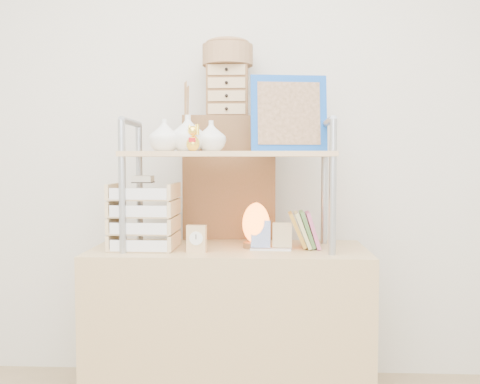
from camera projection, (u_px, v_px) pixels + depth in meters
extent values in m
cube|color=silver|center=(235.00, 129.00, 2.81)|extent=(3.40, 0.02, 2.60)
cube|color=tan|center=(229.00, 332.00, 2.36)|extent=(1.20, 0.50, 0.75)
cube|color=brown|center=(228.00, 250.00, 2.72)|extent=(0.47, 0.29, 1.35)
cylinder|color=#999FA7|center=(122.00, 187.00, 2.19)|extent=(0.03, 0.03, 0.55)
cylinder|color=#999FA7|center=(139.00, 184.00, 2.49)|extent=(0.03, 0.03, 0.55)
cylinder|color=#999FA7|center=(131.00, 122.00, 2.33)|extent=(0.03, 0.30, 0.03)
cylinder|color=#999FA7|center=(333.00, 187.00, 2.15)|extent=(0.03, 0.03, 0.55)
cylinder|color=#999FA7|center=(324.00, 184.00, 2.45)|extent=(0.03, 0.03, 0.55)
cylinder|color=#999FA7|center=(329.00, 122.00, 2.29)|extent=(0.03, 0.30, 0.03)
cube|color=tan|center=(229.00, 154.00, 2.32)|extent=(0.90, 0.34, 0.02)
imported|color=white|center=(164.00, 135.00, 2.30)|extent=(0.13, 0.13, 0.14)
imported|color=white|center=(188.00, 133.00, 2.32)|extent=(0.15, 0.15, 0.16)
imported|color=white|center=(211.00, 136.00, 2.33)|extent=(0.13, 0.13, 0.14)
cylinder|color=#274DAD|center=(185.00, 141.00, 2.44)|extent=(0.07, 0.07, 0.10)
cube|color=#124AAD|center=(289.00, 113.00, 2.39)|extent=(0.35, 0.10, 0.34)
cube|color=brown|center=(289.00, 113.00, 2.38)|extent=(0.28, 0.07, 0.28)
cube|color=#C35584|center=(313.00, 229.00, 2.32)|extent=(0.07, 0.12, 0.17)
cube|color=#5C9148|center=(307.00, 229.00, 2.34)|extent=(0.07, 0.12, 0.17)
cube|color=tan|center=(303.00, 229.00, 2.32)|extent=(0.08, 0.13, 0.16)
cube|color=gold|center=(297.00, 228.00, 2.34)|extent=(0.08, 0.14, 0.16)
cube|color=tan|center=(145.00, 247.00, 2.33)|extent=(0.26, 0.25, 0.01)
cube|color=white|center=(139.00, 246.00, 2.21)|extent=(0.24, 0.01, 0.05)
cube|color=tan|center=(145.00, 231.00, 2.33)|extent=(0.26, 0.25, 0.01)
cube|color=white|center=(138.00, 229.00, 2.20)|extent=(0.24, 0.01, 0.05)
cube|color=tan|center=(145.00, 214.00, 2.32)|extent=(0.26, 0.25, 0.01)
cube|color=white|center=(138.00, 211.00, 2.20)|extent=(0.24, 0.01, 0.05)
cube|color=tan|center=(144.00, 198.00, 2.32)|extent=(0.26, 0.25, 0.01)
cube|color=white|center=(138.00, 194.00, 2.20)|extent=(0.24, 0.01, 0.05)
cube|color=beige|center=(143.00, 179.00, 2.29)|extent=(0.08, 0.08, 0.03)
cylinder|color=brown|center=(256.00, 245.00, 2.35)|extent=(0.11, 0.11, 0.02)
ellipsoid|color=orange|center=(256.00, 223.00, 2.34)|extent=(0.13, 0.12, 0.18)
cube|color=tan|center=(197.00, 239.00, 2.22)|extent=(0.08, 0.04, 0.11)
cylinder|color=white|center=(196.00, 238.00, 2.21)|extent=(0.06, 0.01, 0.06)
cube|color=white|center=(271.00, 249.00, 2.29)|extent=(0.18, 0.06, 0.01)
cube|color=#214197|center=(261.00, 234.00, 2.29)|extent=(0.08, 0.03, 0.12)
cube|color=tan|center=(282.00, 235.00, 2.29)|extent=(0.08, 0.03, 0.11)
cube|color=brown|center=(228.00, 91.00, 2.65)|extent=(0.20, 0.15, 0.25)
cube|color=tan|center=(227.00, 109.00, 2.57)|extent=(0.18, 0.01, 0.05)
cube|color=tan|center=(227.00, 96.00, 2.57)|extent=(0.18, 0.01, 0.05)
cube|color=tan|center=(227.00, 83.00, 2.57)|extent=(0.18, 0.01, 0.05)
cube|color=tan|center=(226.00, 70.00, 2.56)|extent=(0.18, 0.01, 0.05)
cylinder|color=olive|center=(228.00, 56.00, 2.64)|extent=(0.25, 0.25, 0.10)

